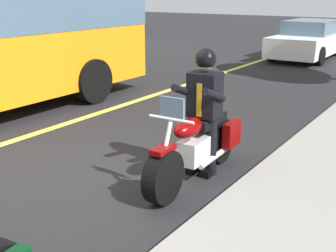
% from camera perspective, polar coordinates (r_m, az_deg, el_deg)
% --- Properties ---
extents(ground_plane, '(80.00, 80.00, 0.00)m').
position_cam_1_polar(ground_plane, '(6.17, -11.09, -6.32)').
color(ground_plane, black).
extents(motorcycle_main, '(2.22, 0.65, 1.26)m').
position_cam_1_polar(motorcycle_main, '(5.81, 3.82, -2.70)').
color(motorcycle_main, black).
rests_on(motorcycle_main, ground_plane).
extents(rider_main, '(0.64, 0.57, 1.74)m').
position_cam_1_polar(rider_main, '(5.80, 4.78, 3.28)').
color(rider_main, black).
rests_on(rider_main, ground_plane).
extents(car_silver, '(4.60, 1.92, 1.40)m').
position_cam_1_polar(car_silver, '(17.42, 18.09, 10.74)').
color(car_silver, white).
rests_on(car_silver, ground_plane).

